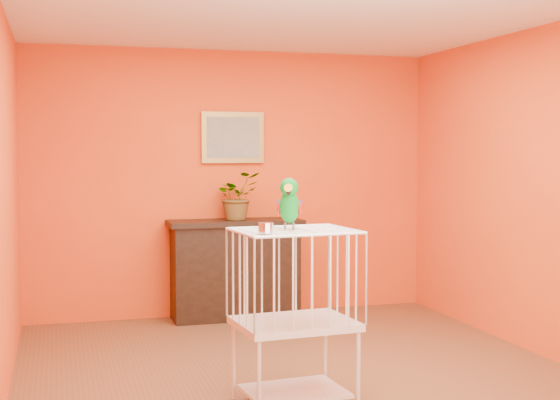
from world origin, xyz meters
name	(u,v)px	position (x,y,z in m)	size (l,w,h in m)	color
ground	(301,376)	(0.00, 0.00, 0.00)	(4.50, 4.50, 0.00)	brown
room_shell	(301,156)	(0.00, 0.00, 1.58)	(4.50, 4.50, 4.50)	#ED4F16
console_cabinet	(235,269)	(-0.02, 2.02, 0.48)	(1.29, 0.46, 0.96)	black
potted_plant	(236,201)	(0.00, 2.06, 1.14)	(0.42, 0.46, 0.36)	#26722D
framed_picture	(233,137)	(0.00, 2.22, 1.75)	(0.62, 0.04, 0.50)	olive
birdcage	(295,315)	(-0.23, -0.60, 0.58)	(0.77, 0.62, 1.12)	silver
feed_cup	(266,228)	(-0.47, -0.79, 1.16)	(0.09, 0.09, 0.06)	silver
parrot	(289,203)	(-0.26, -0.56, 1.29)	(0.18, 0.30, 0.33)	#59544C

